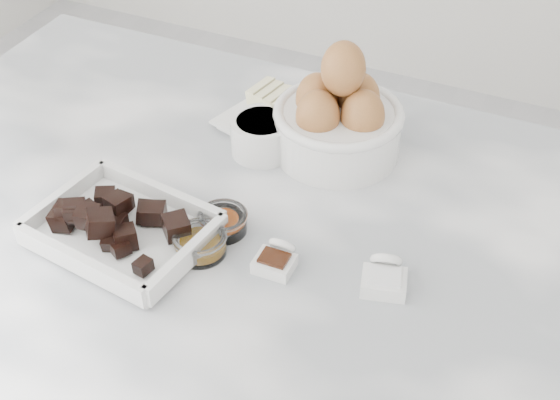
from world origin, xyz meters
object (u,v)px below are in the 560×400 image
Objects in this scene: vanilla_spoon at (276,259)px; sugar_ramekin at (262,135)px; butter_plate at (276,114)px; honey_bowl at (200,243)px; salt_spoon at (384,277)px; zest_bowl at (223,221)px; egg_bowl at (338,119)px; chocolate_dish at (122,225)px.

sugar_ramekin is at bearing 119.60° from vanilla_spoon.
butter_plate reaches higher than honey_bowl.
butter_plate is 0.30m from vanilla_spoon.
zest_bowl is at bearing 178.09° from salt_spoon.
butter_plate is at bearing 98.72° from zest_bowl.
butter_plate is 0.98× the size of egg_bowl.
butter_plate is 0.29m from honey_bowl.
salt_spoon is at bearing 10.53° from chocolate_dish.
butter_plate is 3.14× the size of vanilla_spoon.
chocolate_dish is 0.34m from egg_bowl.
salt_spoon is at bearing 10.68° from vanilla_spoon.
chocolate_dish is 4.12× the size of vanilla_spoon.
honey_bowl is 0.23m from salt_spoon.
vanilla_spoon reaches higher than zest_bowl.
chocolate_dish is 3.22× the size of salt_spoon.
sugar_ramekin is 0.31m from salt_spoon.
zest_bowl is at bearing 82.16° from honey_bowl.
salt_spoon is (0.22, -0.01, -0.00)m from zest_bowl.
vanilla_spoon is (0.20, 0.04, -0.01)m from chocolate_dish.
salt_spoon is (0.25, -0.18, -0.02)m from sugar_ramekin.
honey_bowl is 0.93× the size of salt_spoon.
zest_bowl is at bearing -80.97° from sugar_ramekin.
egg_bowl is at bearing 73.75° from honey_bowl.
sugar_ramekin is at bearing 99.03° from zest_bowl.
chocolate_dish reaches higher than sugar_ramekin.
sugar_ramekin is at bearing -82.10° from butter_plate.
chocolate_dish reaches higher than honey_bowl.
sugar_ramekin is at bearing 95.41° from honey_bowl.
sugar_ramekin reaches higher than vanilla_spoon.
honey_bowl is at bearing -84.59° from sugar_ramekin.
zest_bowl is (0.03, -0.17, -0.01)m from sugar_ramekin.
butter_plate is at bearing 95.99° from honey_bowl.
vanilla_spoon is 0.13m from salt_spoon.
chocolate_dish is at bearing -168.93° from honey_bowl.
egg_bowl is 2.52× the size of salt_spoon.
butter_plate is 2.00× the size of sugar_ramekin.
zest_bowl is at bearing 32.45° from chocolate_dish.
butter_plate reaches higher than zest_bowl.
sugar_ramekin is (0.01, -0.07, 0.01)m from butter_plate.
sugar_ramekin reaches higher than zest_bowl.
butter_plate is at bearing 77.32° from chocolate_dish.
butter_plate reaches higher than vanilla_spoon.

